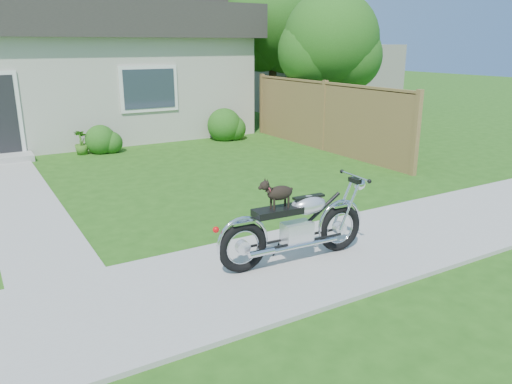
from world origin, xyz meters
TOP-DOWN VIEW (x-y plane):
  - ground at (0.00, 0.00)m, footprint 80.00×80.00m
  - sidewalk at (0.00, 0.00)m, footprint 24.00×2.20m
  - walkway at (-1.50, 5.00)m, footprint 1.20×8.00m
  - house at (-0.00, 11.99)m, footprint 12.60×7.03m
  - fence at (6.30, 5.75)m, footprint 0.12×6.62m
  - tree_near at (7.73, 7.13)m, footprint 2.88×2.86m
  - tree_far at (7.93, 10.68)m, footprint 3.57×3.57m
  - shrub_row at (-0.50, 8.50)m, footprint 10.39×1.15m
  - potted_plant_right at (0.41, 8.55)m, footprint 0.51×0.51m
  - motorcycle_with_dog at (1.36, 0.02)m, footprint 2.22×0.60m

SIDE VIEW (x-z plane):
  - ground at x=0.00m, z-range 0.00..0.00m
  - walkway at x=-1.50m, z-range 0.00..0.03m
  - sidewalk at x=0.00m, z-range 0.00..0.04m
  - potted_plant_right at x=0.41m, z-range 0.00..0.66m
  - shrub_row at x=-0.50m, z-range -0.14..1.01m
  - motorcycle_with_dog at x=1.36m, z-range -0.03..1.13m
  - fence at x=6.30m, z-range -0.01..1.89m
  - house at x=0.00m, z-range -0.09..4.41m
  - tree_near at x=7.73m, z-range 0.62..5.00m
  - tree_far at x=7.93m, z-range 0.78..6.25m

